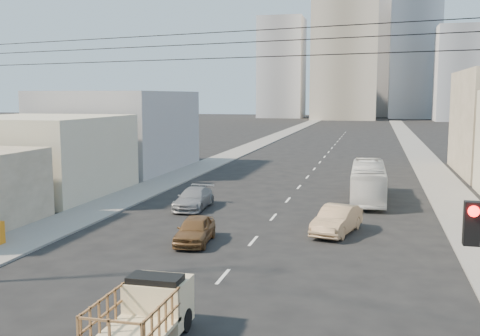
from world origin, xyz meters
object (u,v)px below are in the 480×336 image
at_px(city_bus, 368,181).
at_px(sedan_grey, 194,199).
at_px(flatbed_pickup, 145,310).
at_px(sedan_tan, 337,220).
at_px(sedan_brown, 195,230).

relative_size(city_bus, sedan_grey, 2.09).
xyz_separation_m(flatbed_pickup, city_bus, (6.26, 26.09, 0.29)).
distance_m(flatbed_pickup, sedan_tan, 16.21).
xyz_separation_m(city_bus, sedan_tan, (-1.51, -10.60, -0.62)).
bearing_deg(sedan_brown, sedan_grey, 103.35).
distance_m(city_bus, sedan_grey, 12.82).
height_order(sedan_brown, sedan_tan, sedan_tan).
xyz_separation_m(sedan_tan, sedan_grey, (-9.85, 4.70, -0.08)).
relative_size(sedan_brown, sedan_grey, 0.85).
height_order(city_bus, sedan_grey, city_bus).
xyz_separation_m(city_bus, sedan_brown, (-8.51, -14.36, -0.69)).
distance_m(flatbed_pickup, sedan_grey, 20.83).
xyz_separation_m(sedan_brown, sedan_tan, (7.00, 3.76, 0.07)).
height_order(flatbed_pickup, sedan_brown, flatbed_pickup).
bearing_deg(sedan_grey, city_bus, 25.61).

